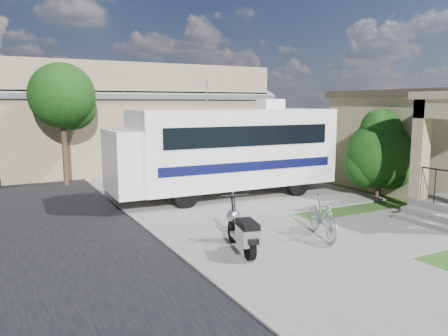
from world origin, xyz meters
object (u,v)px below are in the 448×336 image
scooter (243,231)px  bicycle (323,219)px  garden_hose (414,217)px  motorhome (226,148)px  shrub (379,152)px

scooter → bicycle: (2.12, 0.02, -0.00)m
garden_hose → motorhome: bearing=122.3°
scooter → shrub: bearing=35.1°
shrub → garden_hose: (-1.38, -2.56, -1.42)m
scooter → garden_hose: bearing=15.2°
motorhome → shrub: motorhome is taller
shrub → bicycle: shrub is taller
shrub → garden_hose: size_ratio=7.86×
shrub → garden_hose: shrub is taller
bicycle → garden_hose: bicycle is taller
motorhome → scooter: motorhome is taller
scooter → bicycle: size_ratio=1.03×
scooter → bicycle: 2.12m
motorhome → bicycle: (-0.23, -5.10, -1.14)m
bicycle → scooter: bearing=-160.5°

